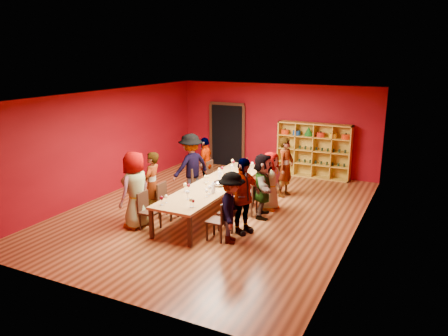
{
  "coord_description": "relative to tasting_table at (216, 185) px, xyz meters",
  "views": [
    {
      "loc": [
        4.91,
        -9.53,
        4.01
      ],
      "look_at": [
        0.16,
        0.13,
        1.15
      ],
      "focal_mm": 35.0,
      "sensor_mm": 36.0,
      "label": 1
    }
  ],
  "objects": [
    {
      "name": "person_left_0",
      "position": [
        -1.22,
        -1.75,
        0.21
      ],
      "size": [
        0.53,
        0.91,
        1.82
      ],
      "primitive_type": "imported",
      "rotation": [
        0.0,
        0.0,
        -1.62
      ],
      "color": "#4D4C51",
      "rests_on": "ground"
    },
    {
      "name": "chair_person_right_3",
      "position": [
        0.91,
        0.78,
        -0.2
      ],
      "size": [
        0.42,
        0.42,
        0.89
      ],
      "color": "black",
      "rests_on": "ground"
    },
    {
      "name": "person_right_4",
      "position": [
        1.2,
        2.0,
        0.15
      ],
      "size": [
        0.56,
        0.7,
        1.71
      ],
      "primitive_type": "imported",
      "rotation": [
        0.0,
        0.0,
        1.38
      ],
      "color": "tan",
      "rests_on": "ground"
    },
    {
      "name": "chair_person_left_1",
      "position": [
        -0.91,
        -0.96,
        -0.2
      ],
      "size": [
        0.42,
        0.42,
        0.89
      ],
      "color": "black",
      "rests_on": "ground"
    },
    {
      "name": "wine_glass_4",
      "position": [
        -0.29,
        -0.04,
        0.2
      ],
      "size": [
        0.08,
        0.08,
        0.2
      ],
      "color": "white",
      "rests_on": "tasting_table"
    },
    {
      "name": "doorway",
      "position": [
        -1.8,
        4.43,
        0.42
      ],
      "size": [
        1.4,
        0.17,
        2.3
      ],
      "color": "black",
      "rests_on": "ground"
    },
    {
      "name": "wine_glass_7",
      "position": [
        -0.02,
        -1.39,
        0.21
      ],
      "size": [
        0.09,
        0.09,
        0.22
      ],
      "color": "white",
      "rests_on": "tasting_table"
    },
    {
      "name": "person_right_0",
      "position": [
        1.17,
        -1.55,
        0.09
      ],
      "size": [
        0.73,
        1.1,
        1.58
      ],
      "primitive_type": "imported",
      "rotation": [
        0.0,
        0.0,
        1.9
      ],
      "color": "pink",
      "rests_on": "ground"
    },
    {
      "name": "wine_glass_0",
      "position": [
        -0.32,
        -1.81,
        0.19
      ],
      "size": [
        0.08,
        0.08,
        0.19
      ],
      "color": "white",
      "rests_on": "tasting_table"
    },
    {
      "name": "tasting_table",
      "position": [
        0.0,
        0.0,
        0.0
      ],
      "size": [
        1.1,
        4.5,
        0.75
      ],
      "color": "#A47C44",
      "rests_on": "ground"
    },
    {
      "name": "carafe_a",
      "position": [
        -0.1,
        0.41,
        0.16
      ],
      "size": [
        0.12,
        0.12,
        0.24
      ],
      "color": "white",
      "rests_on": "tasting_table"
    },
    {
      "name": "wine_glass_1",
      "position": [
        0.32,
        1.97,
        0.21
      ],
      "size": [
        0.09,
        0.09,
        0.22
      ],
      "color": "white",
      "rests_on": "tasting_table"
    },
    {
      "name": "wine_glass_11",
      "position": [
        0.08,
        0.43,
        0.19
      ],
      "size": [
        0.08,
        0.08,
        0.19
      ],
      "color": "white",
      "rests_on": "tasting_table"
    },
    {
      "name": "wine_glass_18",
      "position": [
        -0.27,
        0.05,
        0.18
      ],
      "size": [
        0.07,
        0.07,
        0.18
      ],
      "color": "white",
      "rests_on": "tasting_table"
    },
    {
      "name": "chair_person_right_0",
      "position": [
        0.91,
        -1.55,
        -0.2
      ],
      "size": [
        0.42,
        0.42,
        0.89
      ],
      "color": "black",
      "rests_on": "ground"
    },
    {
      "name": "wine_glass_12",
      "position": [
        0.36,
        0.88,
        0.2
      ],
      "size": [
        0.08,
        0.08,
        0.2
      ],
      "color": "white",
      "rests_on": "tasting_table"
    },
    {
      "name": "chair_person_right_1",
      "position": [
        0.91,
        -0.98,
        -0.2
      ],
      "size": [
        0.42,
        0.42,
        0.89
      ],
      "color": "black",
      "rests_on": "ground"
    },
    {
      "name": "chair_person_right_2",
      "position": [
        0.91,
        0.17,
        -0.2
      ],
      "size": [
        0.42,
        0.42,
        0.89
      ],
      "color": "black",
      "rests_on": "ground"
    },
    {
      "name": "wine_glass_19",
      "position": [
        -0.31,
        0.81,
        0.19
      ],
      "size": [
        0.08,
        0.08,
        0.19
      ],
      "color": "white",
      "rests_on": "tasting_table"
    },
    {
      "name": "person_right_1",
      "position": [
        1.18,
        -0.98,
        0.18
      ],
      "size": [
        0.85,
        1.13,
        1.76
      ],
      "primitive_type": "imported",
      "rotation": [
        0.0,
        0.0,
        1.15
      ],
      "color": "#5D7FC1",
      "rests_on": "ground"
    },
    {
      "name": "wine_glass_16",
      "position": [
        -0.37,
        1.79,
        0.21
      ],
      "size": [
        0.09,
        0.09,
        0.21
      ],
      "color": "white",
      "rests_on": "tasting_table"
    },
    {
      "name": "person_left_1",
      "position": [
        -1.3,
        -0.96,
        0.12
      ],
      "size": [
        0.52,
        0.66,
        1.64
      ],
      "primitive_type": "imported",
      "rotation": [
        0.0,
        0.0,
        -1.43
      ],
      "color": "pink",
      "rests_on": "ground"
    },
    {
      "name": "wine_glass_17",
      "position": [
        0.36,
        -1.78,
        0.18
      ],
      "size": [
        0.07,
        0.07,
        0.18
      ],
      "color": "white",
      "rests_on": "tasting_table"
    },
    {
      "name": "wine_glass_2",
      "position": [
        -0.32,
        -1.99,
        0.21
      ],
      "size": [
        0.09,
        0.09,
        0.22
      ],
      "color": "white",
      "rests_on": "tasting_table"
    },
    {
      "name": "chair_person_left_0",
      "position": [
        -0.91,
        -1.75,
        -0.2
      ],
      "size": [
        0.42,
        0.42,
        0.89
      ],
      "color": "black",
      "rests_on": "ground"
    },
    {
      "name": "chair_person_left_3",
      "position": [
        -0.91,
        0.71,
        -0.2
      ],
      "size": [
        0.42,
        0.42,
        0.89
      ],
      "color": "black",
      "rests_on": "ground"
    },
    {
      "name": "wine_glass_21",
      "position": [
        0.29,
        -1.05,
        0.19
      ],
      "size": [
        0.07,
        0.07,
        0.18
      ],
      "color": "white",
      "rests_on": "tasting_table"
    },
    {
      "name": "wine_glass_23",
      "position": [
        -0.29,
        1.68,
        0.2
      ],
      "size": [
        0.08,
        0.08,
        0.21
      ],
      "color": "white",
      "rests_on": "tasting_table"
    },
    {
      "name": "wine_glass_10",
      "position": [
        -0.28,
        0.91,
        0.2
      ],
      "size": [
        0.08,
        0.08,
        0.21
      ],
      "color": "white",
      "rests_on": "tasting_table"
    },
    {
      "name": "wine_glass_13",
      "position": [
        0.33,
        0.02,
        0.2
      ],
      "size": [
        0.08,
        0.08,
        0.2
      ],
      "color": "white",
      "rests_on": "tasting_table"
    },
    {
      "name": "person_left_3",
      "position": [
        -1.15,
        0.71,
        0.22
      ],
      "size": [
        0.9,
        1.28,
        1.84
      ],
      "primitive_type": "imported",
      "rotation": [
        0.0,
        0.0,
        -1.95
      ],
      "color": "#5C8CBE",
      "rests_on": "ground"
    },
    {
      "name": "wine_glass_6",
      "position": [
        0.37,
        0.77,
        0.2
      ],
      "size": [
        0.08,
        0.08,
        0.21
      ],
      "color": "white",
      "rests_on": "tasting_table"
    },
    {
      "name": "chair_person_right_4",
      "position": [
        0.91,
        2.0,
        -0.2
      ],
      "size": [
        0.42,
        0.42,
        0.89
      ],
      "color": "black",
      "rests_on": "ground"
    },
    {
      "name": "wine_glass_8",
      "position": [
        0.26,
        -0.84,
        0.21
      ],
      "size": [
        0.09,
        0.09,
        0.22
      ],
      "color": "white",
      "rests_on": "tasting_table"
    },
    {
      "name": "wine_glass_22",
      "position": [
        0.32,
        -0.09,
        0.18
      ],
      "size": [
        0.07,
        0.07,
        0.18
      ],
      "color": "white",
      "rests_on": "tasting_table"
    },
    {
      "name": "chair_person_left_4",
      "position": [
        -0.91,
        1.57,
        -0.2
      ],
      "size": [
        0.42,
        0.42,
        0.89
      ],
      "color": "black",
      "rests_on": "ground"
    },
    {
      "name": "wine_glass_9",
      "position": [
        0.28,
        1.77,
        0.2
      ],
      "size": [
        0.08,
        0.08,
        0.21
      ],
      "color": "white",
      "rests_on": "tasting_table"
    },
    {
      "name": "person_right_3",
      "position": [
        1.2,
        0.78,
        0.07
      ],
      "size": [
        0.51,
        0.8,
        1.54
      ],
      "primitive_type": "imported",
      "rotation": [
        0.0,
        0.0,
        1.43
      ],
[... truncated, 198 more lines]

